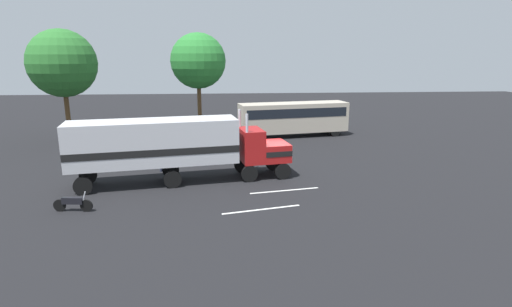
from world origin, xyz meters
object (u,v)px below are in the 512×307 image
object	(u,v)px
semi_truck	(172,145)
parked_bus	(294,116)
motorcycle	(73,203)
tree_left	(198,61)
tree_center	(62,64)
person_bystander	(161,159)
parked_car	(162,131)

from	to	relation	value
semi_truck	parked_bus	xyz separation A→B (m)	(10.40, 14.52, -0.46)
motorcycle	parked_bus	bearing A→B (deg)	51.75
tree_left	tree_center	size ratio (longest dim) A/B	1.00
motorcycle	tree_left	world-z (taller)	tree_left
semi_truck	person_bystander	world-z (taller)	semi_truck
semi_truck	tree_left	distance (m)	20.38
semi_truck	parked_car	world-z (taller)	semi_truck
parked_car	tree_center	size ratio (longest dim) A/B	0.43
semi_truck	tree_center	size ratio (longest dim) A/B	1.38
parked_car	parked_bus	bearing A→B (deg)	0.75
semi_truck	tree_left	size ratio (longest dim) A/B	1.38
person_bystander	motorcycle	bearing A→B (deg)	-116.16
tree_center	tree_left	bearing A→B (deg)	26.12
parked_bus	motorcycle	distance (m)	24.53
parked_bus	motorcycle	xyz separation A→B (m)	(-15.15, -19.22, -1.58)
tree_center	semi_truck	bearing A→B (deg)	-50.58
parked_car	motorcycle	world-z (taller)	parked_car
semi_truck	motorcycle	size ratio (longest dim) A/B	6.82
motorcycle	person_bystander	bearing A→B (deg)	63.84
motorcycle	tree_left	xyz separation A→B (m)	(5.47, 24.47, 6.94)
parked_car	motorcycle	bearing A→B (deg)	-96.07
parked_car	tree_left	distance (m)	9.22
person_bystander	motorcycle	xyz separation A→B (m)	(-3.62, -7.36, -0.41)
parked_bus	parked_car	bearing A→B (deg)	-179.25
motorcycle	tree_left	size ratio (longest dim) A/B	0.20
person_bystander	parked_car	distance (m)	11.80
semi_truck	parked_bus	bearing A→B (deg)	54.39
tree_left	person_bystander	bearing A→B (deg)	-96.18
semi_truck	parked_car	distance (m)	14.71
tree_center	parked_bus	bearing A→B (deg)	1.79
semi_truck	person_bystander	xyz separation A→B (m)	(-1.14, 2.66, -1.63)
semi_truck	tree_center	distance (m)	18.54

